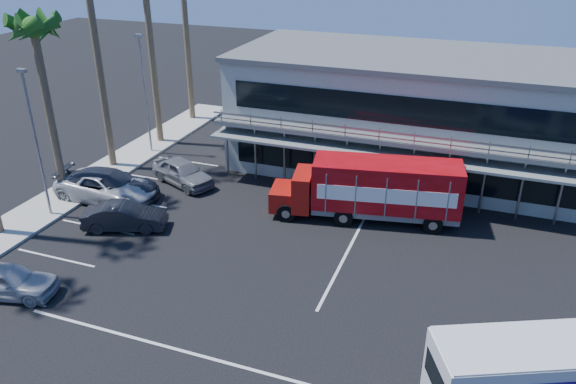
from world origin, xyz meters
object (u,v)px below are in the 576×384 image
(red_truck, at_px, (373,188))
(parked_car_b, at_px, (125,217))
(parked_car_a, at_px, (7,281))
(white_van, at_px, (534,381))

(red_truck, height_order, parked_car_b, red_truck)
(red_truck, xyz_separation_m, parked_car_a, (-13.10, -12.12, -1.12))
(parked_car_a, distance_m, parked_car_b, 6.76)
(red_truck, height_order, parked_car_a, red_truck)
(parked_car_a, bearing_deg, red_truck, -60.81)
(white_van, height_order, parked_car_b, white_van)
(red_truck, bearing_deg, parked_car_b, -165.71)
(white_van, bearing_deg, parked_car_a, 156.35)
(parked_car_a, xyz_separation_m, parked_car_b, (1.27, 6.64, -0.01))
(parked_car_a, height_order, parked_car_b, parked_car_a)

